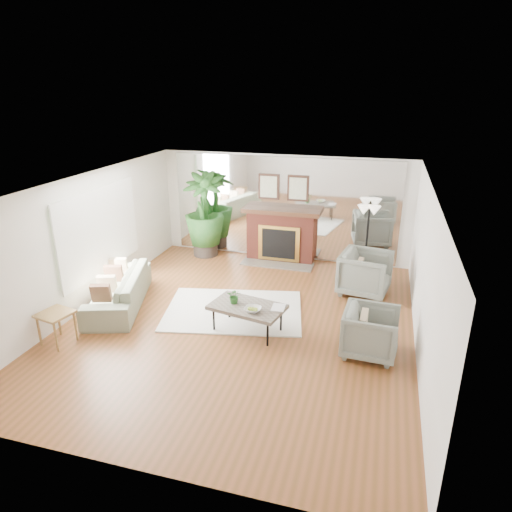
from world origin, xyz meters
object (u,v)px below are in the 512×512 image
(armchair_back, at_px, (365,273))
(armchair_front, at_px, (371,332))
(fireplace, at_px, (281,234))
(floor_lamp, at_px, (368,216))
(sofa, at_px, (118,290))
(side_table, at_px, (56,318))
(coffee_table, at_px, (247,308))
(potted_ficus, at_px, (204,212))

(armchair_back, height_order, armchair_front, armchair_back)
(fireplace, height_order, armchair_front, fireplace)
(armchair_back, distance_m, floor_lamp, 1.50)
(sofa, xyz_separation_m, armchair_front, (4.73, -0.44, 0.06))
(fireplace, relative_size, side_table, 3.54)
(coffee_table, xyz_separation_m, armchair_back, (1.84, 2.13, -0.01))
(side_table, bearing_deg, potted_ficus, 80.42)
(fireplace, height_order, coffee_table, fireplace)
(fireplace, bearing_deg, armchair_front, -58.02)
(armchair_back, xyz_separation_m, armchair_front, (0.21, -2.27, -0.06))
(coffee_table, relative_size, potted_ficus, 0.66)
(fireplace, distance_m, armchair_back, 2.50)
(armchair_back, bearing_deg, sofa, 121.70)
(potted_ficus, bearing_deg, coffee_table, -57.87)
(side_table, bearing_deg, sofa, 82.43)
(armchair_front, relative_size, potted_ficus, 0.41)
(fireplace, xyz_separation_m, sofa, (-2.45, -3.22, -0.33))
(armchair_front, bearing_deg, potted_ficus, 53.34)
(fireplace, bearing_deg, sofa, -127.28)
(potted_ficus, xyz_separation_m, floor_lamp, (3.88, -0.00, 0.20))
(floor_lamp, bearing_deg, sofa, -145.48)
(fireplace, bearing_deg, floor_lamp, -4.55)
(coffee_table, relative_size, sofa, 0.61)
(armchair_back, bearing_deg, side_table, 134.89)
(armchair_front, distance_m, floor_lamp, 3.63)
(coffee_table, bearing_deg, fireplace, 93.68)
(sofa, bearing_deg, potted_ficus, 151.15)
(side_table, bearing_deg, armchair_back, 35.30)
(armchair_back, distance_m, armchair_front, 2.28)
(coffee_table, bearing_deg, armchair_front, -4.00)
(armchair_back, relative_size, potted_ficus, 0.47)
(fireplace, distance_m, side_table, 5.42)
(armchair_back, distance_m, potted_ficus, 4.19)
(sofa, height_order, potted_ficus, potted_ficus)
(fireplace, distance_m, floor_lamp, 2.11)
(fireplace, distance_m, sofa, 4.06)
(coffee_table, bearing_deg, potted_ficus, 122.13)
(armchair_front, bearing_deg, sofa, 88.10)
(side_table, bearing_deg, floor_lamp, 44.48)
(armchair_back, height_order, potted_ficus, potted_ficus)
(coffee_table, distance_m, floor_lamp, 3.89)
(armchair_front, bearing_deg, armchair_back, 8.71)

